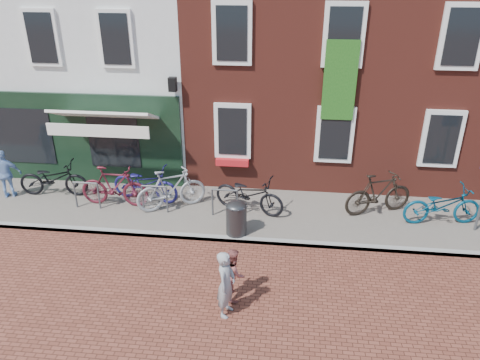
# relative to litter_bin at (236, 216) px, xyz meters

# --- Properties ---
(ground) EXTENTS (80.00, 80.00, 0.00)m
(ground) POSITION_rel_litter_bin_xyz_m (-0.93, -0.30, -0.61)
(ground) COLOR brown
(sidewalk) EXTENTS (24.00, 3.00, 0.10)m
(sidewalk) POSITION_rel_litter_bin_xyz_m (0.07, 1.20, -0.56)
(sidewalk) COLOR slate
(sidewalk) RESTS_ON ground
(building_stucco) EXTENTS (8.00, 8.00, 9.00)m
(building_stucco) POSITION_rel_litter_bin_xyz_m (-5.93, 6.70, 3.89)
(building_stucco) COLOR silver
(building_stucco) RESTS_ON ground
(building_brick_mid) EXTENTS (6.00, 8.00, 10.00)m
(building_brick_mid) POSITION_rel_litter_bin_xyz_m (1.07, 6.70, 4.39)
(building_brick_mid) COLOR maroon
(building_brick_mid) RESTS_ON ground
(building_brick_right) EXTENTS (6.00, 8.00, 10.00)m
(building_brick_right) POSITION_rel_litter_bin_xyz_m (7.07, 6.70, 4.39)
(building_brick_right) COLOR maroon
(building_brick_right) RESTS_ON ground
(litter_bin) EXTENTS (0.54, 0.54, 0.99)m
(litter_bin) POSITION_rel_litter_bin_xyz_m (0.00, 0.00, 0.00)
(litter_bin) COLOR #303133
(litter_bin) RESTS_ON sidewalk
(woman) EXTENTS (0.45, 0.59, 1.47)m
(woman) POSITION_rel_litter_bin_xyz_m (0.15, -2.92, 0.12)
(woman) COLOR gray
(woman) RESTS_ON ground
(boy) EXTENTS (0.59, 0.68, 1.18)m
(boy) POSITION_rel_litter_bin_xyz_m (0.22, -2.37, -0.02)
(boy) COLOR #974D47
(boy) RESTS_ON ground
(cafe_person) EXTENTS (0.94, 0.63, 1.49)m
(cafe_person) POSITION_rel_litter_bin_xyz_m (-7.09, 1.32, 0.23)
(cafe_person) COLOR #81A1D0
(cafe_person) RESTS_ON sidewalk
(bicycle_0) EXTENTS (2.13, 0.88, 1.10)m
(bicycle_0) POSITION_rel_litter_bin_xyz_m (-5.77, 1.58, 0.04)
(bicycle_0) COLOR black
(bicycle_0) RESTS_ON sidewalk
(bicycle_1) EXTENTS (2.04, 0.62, 1.22)m
(bicycle_1) POSITION_rel_litter_bin_xyz_m (-3.69, 1.15, 0.10)
(bicycle_1) COLOR #51141F
(bicycle_1) RESTS_ON sidewalk
(bicycle_2) EXTENTS (2.18, 1.10, 1.10)m
(bicycle_2) POSITION_rel_litter_bin_xyz_m (-2.91, 1.59, 0.04)
(bicycle_2) COLOR navy
(bicycle_2) RESTS_ON sidewalk
(bicycle_3) EXTENTS (2.05, 1.48, 1.22)m
(bicycle_3) POSITION_rel_litter_bin_xyz_m (-2.01, 1.16, 0.10)
(bicycle_3) COLOR gray
(bicycle_3) RESTS_ON sidewalk
(bicycle_4) EXTENTS (2.21, 1.36, 1.10)m
(bicycle_4) POSITION_rel_litter_bin_xyz_m (0.21, 1.24, 0.04)
(bicycle_4) COLOR black
(bicycle_4) RESTS_ON sidewalk
(bicycle_5) EXTENTS (2.09, 1.28, 1.22)m
(bicycle_5) POSITION_rel_litter_bin_xyz_m (3.81, 1.55, 0.10)
(bicycle_5) COLOR black
(bicycle_5) RESTS_ON sidewalk
(bicycle_6) EXTENTS (2.17, 1.02, 1.10)m
(bicycle_6) POSITION_rel_litter_bin_xyz_m (5.43, 1.17, 0.04)
(bicycle_6) COLOR #063D58
(bicycle_6) RESTS_ON sidewalk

